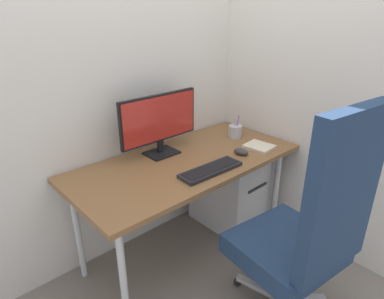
{
  "coord_description": "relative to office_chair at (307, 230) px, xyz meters",
  "views": [
    {
      "loc": [
        -1.25,
        -1.43,
        1.6
      ],
      "look_at": [
        -0.02,
        -0.07,
        0.81
      ],
      "focal_mm": 31.06,
      "sensor_mm": 36.0,
      "label": 1
    }
  ],
  "objects": [
    {
      "name": "notebook",
      "position": [
        0.45,
        0.64,
        0.11
      ],
      "size": [
        0.18,
        0.2,
        0.02
      ],
      "primitive_type": "cube",
      "rotation": [
        0.0,
        0.0,
        0.11
      ],
      "color": "beige",
      "rests_on": "desk"
    },
    {
      "name": "wall_side_right",
      "position": [
        0.73,
        0.66,
        0.79
      ],
      "size": [
        0.04,
        1.89,
        2.8
      ],
      "primitive_type": "cube",
      "color": "silver",
      "rests_on": "ground_plane"
    },
    {
      "name": "mouse",
      "position": [
        0.27,
        0.65,
        0.12
      ],
      "size": [
        0.07,
        0.11,
        0.04
      ],
      "primitive_type": "ellipsoid",
      "rotation": [
        0.0,
        0.0,
        0.19
      ],
      "color": "#333338",
      "rests_on": "desk"
    },
    {
      "name": "keyboard",
      "position": [
        -0.05,
        0.62,
        0.11
      ],
      "size": [
        0.41,
        0.14,
        0.03
      ],
      "color": "black",
      "rests_on": "desk"
    },
    {
      "name": "wall_back",
      "position": [
        -0.05,
        1.21,
        0.79
      ],
      "size": [
        2.68,
        0.04,
        2.8
      ],
      "primitive_type": "cube",
      "color": "silver",
      "rests_on": "ground_plane"
    },
    {
      "name": "ground_plane",
      "position": [
        -0.05,
        0.83,
        -0.61
      ],
      "size": [
        8.0,
        8.0,
        0.0
      ],
      "primitive_type": "plane",
      "color": "slate"
    },
    {
      "name": "monitor",
      "position": [
        -0.11,
        1.02,
        0.32
      ],
      "size": [
        0.58,
        0.16,
        0.4
      ],
      "color": "black",
      "rests_on": "desk"
    },
    {
      "name": "office_chair",
      "position": [
        0.0,
        0.0,
        0.0
      ],
      "size": [
        0.57,
        0.59,
        1.26
      ],
      "color": "black",
      "rests_on": "ground_plane"
    },
    {
      "name": "pen_holder",
      "position": [
        0.48,
        0.89,
        0.15
      ],
      "size": [
        0.1,
        0.1,
        0.17
      ],
      "color": "#B2B5BA",
      "rests_on": "desk"
    },
    {
      "name": "filing_cabinet",
      "position": [
        0.44,
        0.88,
        -0.32
      ],
      "size": [
        0.41,
        0.52,
        0.58
      ],
      "color": "silver",
      "rests_on": "ground_plane"
    },
    {
      "name": "desk",
      "position": [
        -0.05,
        0.83,
        0.04
      ],
      "size": [
        1.49,
        0.7,
        0.71
      ],
      "color": "brown",
      "rests_on": "ground_plane"
    }
  ]
}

